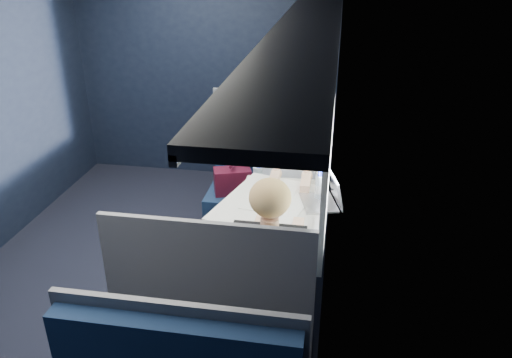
% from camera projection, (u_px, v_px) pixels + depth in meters
% --- Properties ---
extents(ground, '(2.80, 4.20, 0.01)m').
position_uv_depth(ground, '(144.00, 280.00, 3.95)').
color(ground, black).
extents(room_shell, '(3.00, 4.40, 2.40)m').
position_uv_depth(room_shell, '(126.00, 98.00, 3.31)').
color(room_shell, black).
rests_on(room_shell, ground).
extents(table, '(0.62, 1.00, 0.74)m').
position_uv_depth(table, '(275.00, 217.00, 3.51)').
color(table, '#54565E').
rests_on(table, ground).
extents(seat_bay_near, '(1.04, 0.62, 1.26)m').
position_uv_depth(seat_bay_near, '(265.00, 191.00, 4.41)').
color(seat_bay_near, '#0B1933').
rests_on(seat_bay_near, ground).
extents(seat_bay_far, '(1.04, 0.62, 1.26)m').
position_uv_depth(seat_bay_far, '(222.00, 327.00, 2.86)').
color(seat_bay_far, '#0B1933').
rests_on(seat_bay_far, ground).
extents(seat_row_front, '(1.04, 0.51, 1.16)m').
position_uv_depth(seat_row_front, '(279.00, 153.00, 5.24)').
color(seat_row_front, '#0B1933').
rests_on(seat_row_front, ground).
extents(man, '(0.53, 0.56, 1.32)m').
position_uv_depth(man, '(294.00, 170.00, 4.10)').
color(man, black).
rests_on(man, ground).
extents(woman, '(0.53, 0.56, 1.32)m').
position_uv_depth(woman, '(270.00, 269.00, 2.84)').
color(woman, black).
rests_on(woman, ground).
extents(papers, '(0.76, 0.94, 0.01)m').
position_uv_depth(papers, '(265.00, 202.00, 3.55)').
color(papers, white).
rests_on(papers, table).
extents(laptop, '(0.31, 0.36, 0.23)m').
position_uv_depth(laptop, '(326.00, 196.00, 3.49)').
color(laptop, silver).
rests_on(laptop, table).
extents(bottle_small, '(0.07, 0.07, 0.23)m').
position_uv_depth(bottle_small, '(320.00, 186.00, 3.55)').
color(bottle_small, silver).
rests_on(bottle_small, table).
extents(cup, '(0.07, 0.07, 0.09)m').
position_uv_depth(cup, '(321.00, 178.00, 3.80)').
color(cup, white).
rests_on(cup, table).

